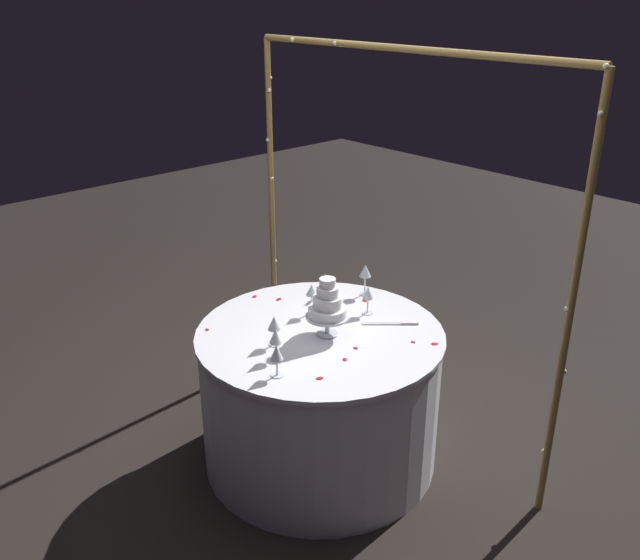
{
  "coord_description": "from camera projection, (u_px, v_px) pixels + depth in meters",
  "views": [
    {
      "loc": [
        2.27,
        -2.09,
        2.41
      ],
      "look_at": [
        0.0,
        0.0,
        1.07
      ],
      "focal_mm": 38.24,
      "sensor_mm": 36.0,
      "label": 1
    }
  ],
  "objects": [
    {
      "name": "wine_glass_6",
      "position": [
        365.0,
        272.0,
        3.85
      ],
      "size": [
        0.07,
        0.07,
        0.18
      ],
      "color": "silver",
      "rests_on": "main_table"
    },
    {
      "name": "wine_glass_0",
      "position": [
        368.0,
        294.0,
        3.64
      ],
      "size": [
        0.06,
        0.06,
        0.16
      ],
      "color": "silver",
      "rests_on": "main_table"
    },
    {
      "name": "wine_glass_3",
      "position": [
        276.0,
        337.0,
        3.19
      ],
      "size": [
        0.06,
        0.06,
        0.16
      ],
      "color": "silver",
      "rests_on": "main_table"
    },
    {
      "name": "decorative_arch",
      "position": [
        395.0,
        192.0,
        3.56
      ],
      "size": [
        2.12,
        0.06,
        2.15
      ],
      "color": "olive",
      "rests_on": "ground"
    },
    {
      "name": "rose_petal_0",
      "position": [
        320.0,
        378.0,
        3.07
      ],
      "size": [
        0.04,
        0.04,
        0.0
      ],
      "primitive_type": "ellipsoid",
      "rotation": [
        0.0,
        0.0,
        1.16
      ],
      "color": "red",
      "rests_on": "main_table"
    },
    {
      "name": "cake_knife",
      "position": [
        394.0,
        323.0,
        3.56
      ],
      "size": [
        0.22,
        0.23,
        0.01
      ],
      "color": "silver",
      "rests_on": "main_table"
    },
    {
      "name": "rose_petal_10",
      "position": [
        279.0,
        299.0,
        3.84
      ],
      "size": [
        0.03,
        0.04,
        0.0
      ],
      "primitive_type": "ellipsoid",
      "rotation": [
        0.0,
        0.0,
        4.95
      ],
      "color": "red",
      "rests_on": "main_table"
    },
    {
      "name": "rose_petal_9",
      "position": [
        435.0,
        344.0,
        3.36
      ],
      "size": [
        0.04,
        0.04,
        0.0
      ],
      "primitive_type": "ellipsoid",
      "rotation": [
        0.0,
        0.0,
        4.08
      ],
      "color": "red",
      "rests_on": "main_table"
    },
    {
      "name": "wine_glass_1",
      "position": [
        312.0,
        292.0,
        3.63
      ],
      "size": [
        0.06,
        0.06,
        0.17
      ],
      "color": "silver",
      "rests_on": "main_table"
    },
    {
      "name": "rose_petal_2",
      "position": [
        345.0,
        359.0,
        3.22
      ],
      "size": [
        0.04,
        0.03,
        0.0
      ],
      "primitive_type": "ellipsoid",
      "rotation": [
        0.0,
        0.0,
        5.68
      ],
      "color": "red",
      "rests_on": "main_table"
    },
    {
      "name": "rose_petal_1",
      "position": [
        343.0,
        309.0,
        3.72
      ],
      "size": [
        0.05,
        0.04,
        0.0
      ],
      "primitive_type": "ellipsoid",
      "rotation": [
        0.0,
        0.0,
        0.68
      ],
      "color": "red",
      "rests_on": "main_table"
    },
    {
      "name": "rose_petal_5",
      "position": [
        413.0,
        342.0,
        3.38
      ],
      "size": [
        0.03,
        0.02,
        0.0
      ],
      "primitive_type": "ellipsoid",
      "rotation": [
        0.0,
        0.0,
        3.21
      ],
      "color": "red",
      "rests_on": "main_table"
    },
    {
      "name": "wine_glass_2",
      "position": [
        325.0,
        280.0,
        3.83
      ],
      "size": [
        0.06,
        0.06,
        0.14
      ],
      "color": "silver",
      "rests_on": "main_table"
    },
    {
      "name": "rose_petal_7",
      "position": [
        255.0,
        296.0,
        3.87
      ],
      "size": [
        0.04,
        0.04,
        0.0
      ],
      "primitive_type": "ellipsoid",
      "rotation": [
        0.0,
        0.0,
        5.21
      ],
      "color": "red",
      "rests_on": "main_table"
    },
    {
      "name": "ground_plane",
      "position": [
        320.0,
        456.0,
        3.79
      ],
      "size": [
        12.0,
        12.0,
        0.0
      ],
      "primitive_type": "plane",
      "color": "black"
    },
    {
      "name": "main_table",
      "position": [
        320.0,
        396.0,
        3.64
      ],
      "size": [
        1.28,
        1.28,
        0.78
      ],
      "color": "white",
      "rests_on": "ground"
    },
    {
      "name": "rose_petal_6",
      "position": [
        344.0,
        312.0,
        3.69
      ],
      "size": [
        0.04,
        0.03,
        0.0
      ],
      "primitive_type": "ellipsoid",
      "rotation": [
        0.0,
        0.0,
        0.14
      ],
      "color": "red",
      "rests_on": "main_table"
    },
    {
      "name": "wine_glass_4",
      "position": [
        274.0,
        324.0,
        3.31
      ],
      "size": [
        0.07,
        0.07,
        0.16
      ],
      "color": "silver",
      "rests_on": "main_table"
    },
    {
      "name": "rose_petal_3",
      "position": [
        207.0,
        330.0,
        3.5
      ],
      "size": [
        0.03,
        0.02,
        0.0
      ],
      "primitive_type": "ellipsoid",
      "rotation": [
        0.0,
        0.0,
        2.92
      ],
      "color": "red",
      "rests_on": "main_table"
    },
    {
      "name": "wine_glass_5",
      "position": [
        277.0,
        354.0,
        3.05
      ],
      "size": [
        0.06,
        0.06,
        0.16
      ],
      "color": "silver",
      "rests_on": "main_table"
    },
    {
      "name": "tiered_cake",
      "position": [
        327.0,
        305.0,
        3.39
      ],
      "size": [
        0.22,
        0.22,
        0.31
      ],
      "color": "silver",
      "rests_on": "main_table"
    },
    {
      "name": "rose_petal_8",
      "position": [
        356.0,
        348.0,
        3.33
      ],
      "size": [
        0.03,
        0.02,
        0.0
      ],
      "primitive_type": "ellipsoid",
      "rotation": [
        0.0,
        0.0,
        2.96
      ],
      "color": "red",
      "rests_on": "main_table"
    },
    {
      "name": "rose_petal_4",
      "position": [
        365.0,
        300.0,
        3.82
      ],
      "size": [
        0.04,
        0.03,
        0.0
      ],
      "primitive_type": "ellipsoid",
      "rotation": [
        0.0,
        0.0,
        6.03
      ],
      "color": "red",
      "rests_on": "main_table"
    }
  ]
}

